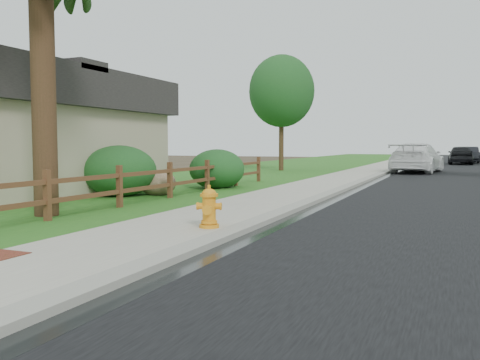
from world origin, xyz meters
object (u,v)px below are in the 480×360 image
at_px(ranch_fence, 147,182).
at_px(white_suv, 417,158).
at_px(fire_hydrant, 209,208).
at_px(dark_car_mid, 460,155).

bearing_deg(ranch_fence, white_suv, 73.59).
relative_size(fire_hydrant, white_suv, 0.14).
xyz_separation_m(ranch_fence, white_suv, (5.60, 19.01, 0.23)).
bearing_deg(white_suv, fire_hydrant, 91.19).
height_order(ranch_fence, fire_hydrant, ranch_fence).
bearing_deg(white_suv, dark_car_mid, -92.99).
distance_m(fire_hydrant, white_suv, 22.41).
bearing_deg(fire_hydrant, ranch_fence, 136.70).
distance_m(ranch_fence, fire_hydrant, 4.81).
bearing_deg(dark_car_mid, fire_hydrant, 81.12).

